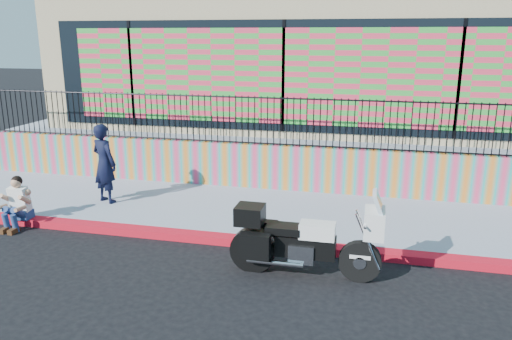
% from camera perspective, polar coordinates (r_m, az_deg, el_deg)
% --- Properties ---
extents(ground, '(90.00, 90.00, 0.00)m').
position_cam_1_polar(ground, '(9.62, -1.56, -8.54)').
color(ground, black).
rests_on(ground, ground).
extents(red_curb, '(16.00, 0.30, 0.15)m').
position_cam_1_polar(red_curb, '(9.59, -1.56, -8.13)').
color(red_curb, red).
rests_on(red_curb, ground).
extents(sidewalk, '(16.00, 3.00, 0.15)m').
position_cam_1_polar(sidewalk, '(11.08, 0.64, -4.86)').
color(sidewalk, gray).
rests_on(sidewalk, ground).
extents(mural_wall, '(16.00, 0.20, 1.10)m').
position_cam_1_polar(mural_wall, '(12.39, 2.28, 0.33)').
color(mural_wall, '#DF3A67').
rests_on(mural_wall, sidewalk).
extents(metal_fence, '(15.80, 0.04, 1.20)m').
position_cam_1_polar(metal_fence, '(12.15, 2.34, 5.58)').
color(metal_fence, black).
rests_on(metal_fence, mural_wall).
extents(elevated_platform, '(16.00, 10.00, 1.25)m').
position_cam_1_polar(elevated_platform, '(17.32, 5.56, 4.27)').
color(elevated_platform, gray).
rests_on(elevated_platform, ground).
extents(storefront_building, '(14.00, 8.06, 4.00)m').
position_cam_1_polar(storefront_building, '(16.81, 5.69, 12.95)').
color(storefront_building, tan).
rests_on(storefront_building, elevated_platform).
extents(police_motorcycle, '(2.46, 0.81, 1.53)m').
position_cam_1_polar(police_motorcycle, '(8.27, 5.36, -7.86)').
color(police_motorcycle, black).
rests_on(police_motorcycle, ground).
extents(police_officer, '(0.78, 0.65, 1.81)m').
position_cam_1_polar(police_officer, '(11.82, -16.94, 0.72)').
color(police_officer, black).
rests_on(police_officer, sidewalk).
extents(seated_man, '(0.54, 0.71, 1.06)m').
position_cam_1_polar(seated_man, '(11.38, -25.79, -3.89)').
color(seated_man, navy).
rests_on(seated_man, ground).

